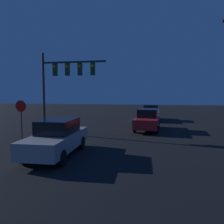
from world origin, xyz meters
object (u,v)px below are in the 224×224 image
object	(u,v)px
car_far	(151,112)
car_mid	(148,120)
traffic_signal_mast	(63,77)
car_near	(57,137)
stop_sign	(21,115)

from	to	relation	value
car_far	car_mid	bearing A→B (deg)	90.31
car_mid	car_far	world-z (taller)	same
car_mid	traffic_signal_mast	world-z (taller)	traffic_signal_mast
car_near	traffic_signal_mast	world-z (taller)	traffic_signal_mast
car_near	stop_sign	bearing A→B (deg)	-29.35
car_near	traffic_signal_mast	xyz separation A→B (m)	(-2.02, 5.46, 3.30)
car_mid	traffic_signal_mast	size ratio (longest dim) A/B	0.79
car_near	car_far	xyz separation A→B (m)	(4.20, 15.19, 0.00)
stop_sign	car_mid	bearing A→B (deg)	44.39
traffic_signal_mast	car_near	bearing A→B (deg)	-69.66
car_far	traffic_signal_mast	distance (m)	12.01
car_near	car_mid	bearing A→B (deg)	-118.52
car_near	car_mid	distance (m)	9.14
car_near	stop_sign	xyz separation A→B (m)	(-2.84, 1.45, 0.91)
car_far	stop_sign	world-z (taller)	stop_sign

